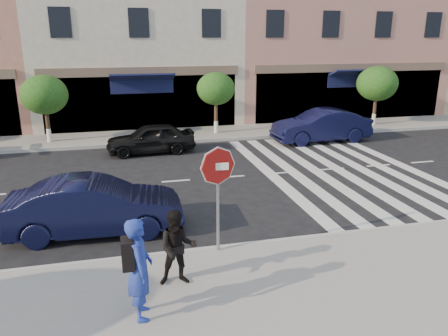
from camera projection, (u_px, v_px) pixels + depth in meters
ground at (197, 227)px, 11.60m from camera, size 120.00×120.00×0.00m
sidewalk_near at (233, 306)px, 8.10m from camera, size 60.00×4.50×0.15m
sidewalk_far at (157, 136)px, 21.80m from camera, size 60.00×3.00×0.15m
building_centre at (134, 25)px, 25.68m from camera, size 11.00×9.00×11.00m
building_east_mid at (322, 10)px, 28.15m from camera, size 13.00×9.00×13.00m
street_tree_wb at (44, 95)px, 19.82m from camera, size 2.10×2.10×3.06m
street_tree_c at (216, 89)px, 21.64m from camera, size 1.90×1.90×3.04m
street_tree_ea at (377, 84)px, 23.69m from camera, size 2.20×2.20×3.19m
stop_sign at (218, 176)px, 9.53m from camera, size 0.87×0.13×2.46m
photographer at (140, 269)px, 7.44m from camera, size 0.44×0.68×1.85m
walker at (178, 248)px, 8.50m from camera, size 0.80×0.65×1.55m
car_near_mid at (95, 207)px, 11.08m from camera, size 4.47×1.76×1.45m
car_far_mid at (151, 138)px, 18.82m from camera, size 3.83×1.69×1.28m
car_far_right at (321, 126)px, 20.83m from camera, size 4.74×1.83×1.54m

